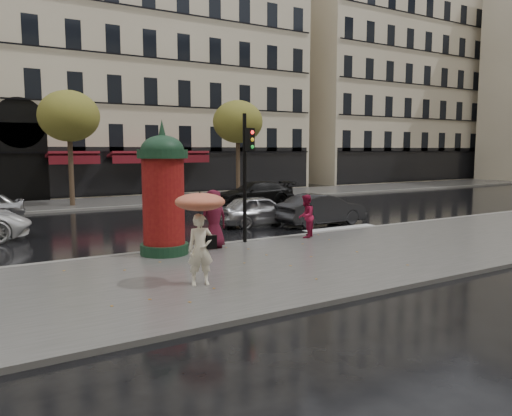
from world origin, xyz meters
TOP-DOWN VIEW (x-y plane):
  - ground at (0.00, 0.00)m, footprint 160.00×160.00m
  - near_sidewalk at (0.00, -0.50)m, footprint 90.00×7.00m
  - far_sidewalk at (0.00, 19.00)m, footprint 90.00×6.00m
  - near_kerb at (0.00, 3.00)m, footprint 90.00×0.25m
  - far_kerb at (0.00, 16.00)m, footprint 90.00×0.25m
  - zebra_crossing at (6.00, 9.60)m, footprint 3.60×11.75m
  - bldg_far_corner at (6.00, 30.00)m, footprint 26.00×14.00m
  - bldg_far_right at (34.00, 30.00)m, footprint 24.00×14.00m
  - tree_far_left at (-2.00, 18.00)m, footprint 3.40×3.40m
  - tree_far_right at (9.00, 18.00)m, footprint 3.40×3.40m
  - woman_umbrella at (-3.07, -1.41)m, footprint 1.17×1.17m
  - woman_red at (2.95, 2.40)m, footprint 0.97×0.94m
  - man_burgundy at (-0.79, 2.40)m, footprint 0.94×0.62m
  - morris_column at (-2.49, 2.40)m, footprint 1.52×1.52m
  - traffic_light at (0.64, 2.72)m, footprint 0.32×0.43m
  - car_silver at (3.49, 6.43)m, footprint 3.96×1.70m
  - car_darkgrey at (5.90, 5.11)m, footprint 4.17×1.49m
  - car_black at (7.56, 13.51)m, footprint 5.07×2.53m

SIDE VIEW (x-z plane):
  - ground at x=0.00m, z-range 0.00..0.00m
  - zebra_crossing at x=6.00m, z-range 0.00..0.01m
  - near_sidewalk at x=0.00m, z-range 0.00..0.12m
  - far_sidewalk at x=0.00m, z-range 0.00..0.12m
  - near_kerb at x=0.00m, z-range 0.00..0.14m
  - far_kerb at x=0.00m, z-range 0.00..0.14m
  - car_silver at x=3.49m, z-range 0.00..1.33m
  - car_darkgrey at x=5.90m, z-range 0.00..1.37m
  - car_black at x=7.56m, z-range 0.00..1.41m
  - woman_red at x=2.95m, z-range 0.12..1.69m
  - man_burgundy at x=-0.79m, z-range 0.12..2.02m
  - woman_umbrella at x=-3.07m, z-range 0.48..2.73m
  - morris_column at x=-2.49m, z-range 0.03..4.12m
  - traffic_light at x=0.64m, z-range 0.59..4.98m
  - tree_far_left at x=-2.00m, z-range 1.85..8.49m
  - tree_far_right at x=9.00m, z-range 1.85..8.49m
  - bldg_far_corner at x=6.00m, z-range -0.14..22.76m
  - bldg_far_right at x=34.00m, z-range -0.14..22.76m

